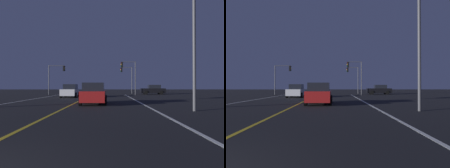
% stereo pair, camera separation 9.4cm
% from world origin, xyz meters
% --- Properties ---
extents(lane_edge_right, '(0.16, 39.51, 0.01)m').
position_xyz_m(lane_edge_right, '(5.60, 13.75, 0.00)').
color(lane_edge_right, silver).
rests_on(lane_edge_right, ground).
extents(lane_center_divider, '(0.16, 39.51, 0.01)m').
position_xyz_m(lane_center_divider, '(0.00, 13.75, 0.00)').
color(lane_center_divider, gold).
rests_on(lane_center_divider, ground).
extents(car_lead_same_lane, '(2.02, 4.30, 1.70)m').
position_xyz_m(car_lead_same_lane, '(1.69, 14.51, 0.82)').
color(car_lead_same_lane, black).
rests_on(car_lead_same_lane, ground).
extents(car_crossing_side, '(4.30, 2.02, 1.70)m').
position_xyz_m(car_crossing_side, '(10.80, 35.54, 0.82)').
color(car_crossing_side, black).
rests_on(car_crossing_side, ground).
extents(car_oncoming, '(2.02, 4.30, 1.70)m').
position_xyz_m(car_oncoming, '(-2.16, 25.38, 0.82)').
color(car_oncoming, black).
rests_on(car_oncoming, ground).
extents(traffic_light_near_right, '(2.60, 0.36, 5.69)m').
position_xyz_m(traffic_light_near_right, '(6.25, 34.01, 4.18)').
color(traffic_light_near_right, '#4C4C51').
rests_on(traffic_light_near_right, ground).
extents(traffic_light_near_left, '(2.90, 0.36, 5.01)m').
position_xyz_m(traffic_light_near_left, '(-6.03, 34.01, 3.73)').
color(traffic_light_near_left, '#4C4C51').
rests_on(traffic_light_near_left, ground).
extents(traffic_light_far_right, '(2.36, 0.36, 5.23)m').
position_xyz_m(traffic_light_far_right, '(6.34, 39.51, 3.86)').
color(traffic_light_far_right, '#4C4C51').
rests_on(traffic_light_far_right, ground).
extents(street_lamp_right_near, '(2.77, 0.44, 7.16)m').
position_xyz_m(street_lamp_right_near, '(7.09, 9.74, 4.65)').
color(street_lamp_right_near, '#4C4C51').
rests_on(street_lamp_right_near, ground).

